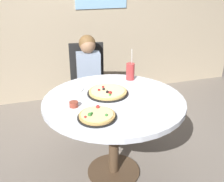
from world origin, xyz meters
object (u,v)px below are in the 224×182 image
object	(u,v)px
diner_child	(90,89)
plate_small	(73,90)
pizza_cheese	(108,92)
dining_table	(114,110)
sauce_bowl	(74,104)
soda_cup	(130,71)
pizza_veggie	(97,116)
chair_wooden	(88,80)

from	to	relation	value
diner_child	plate_small	xyz separation A→B (m)	(-0.28, -0.57, 0.27)
pizza_cheese	plate_small	bearing A→B (deg)	148.35
pizza_cheese	plate_small	xyz separation A→B (m)	(-0.27, 0.17, -0.01)
dining_table	sauce_bowl	xyz separation A→B (m)	(-0.33, -0.04, 0.12)
dining_table	pizza_cheese	world-z (taller)	pizza_cheese
dining_table	soda_cup	world-z (taller)	soda_cup
dining_table	diner_child	distance (m)	0.86
dining_table	pizza_veggie	distance (m)	0.35
sauce_bowl	diner_child	bearing A→B (deg)	69.82
chair_wooden	diner_child	size ratio (longest dim) A/B	0.88
dining_table	diner_child	world-z (taller)	diner_child
pizza_cheese	sauce_bowl	xyz separation A→B (m)	(-0.32, -0.15, 0.00)
pizza_veggie	plate_small	distance (m)	0.54
dining_table	pizza_cheese	xyz separation A→B (m)	(-0.02, 0.11, 0.12)
diner_child	sauce_bowl	xyz separation A→B (m)	(-0.33, -0.89, 0.29)
soda_cup	sauce_bowl	xyz separation A→B (m)	(-0.62, -0.40, -0.06)
pizza_veggie	dining_table	bearing A→B (deg)	51.00
pizza_veggie	sauce_bowl	world-z (taller)	pizza_veggie
diner_child	pizza_cheese	bearing A→B (deg)	-90.69
diner_child	plate_small	distance (m)	0.69
dining_table	chair_wooden	bearing A→B (deg)	89.36
soda_cup	plate_small	bearing A→B (deg)	-170.97
plate_small	dining_table	bearing A→B (deg)	-43.80
chair_wooden	plate_small	size ratio (longest dim) A/B	5.28
dining_table	soda_cup	distance (m)	0.50
chair_wooden	sauce_bowl	size ratio (longest dim) A/B	13.57
chair_wooden	soda_cup	size ratio (longest dim) A/B	3.10
pizza_veggie	soda_cup	world-z (taller)	soda_cup
dining_table	plate_small	xyz separation A→B (m)	(-0.29, 0.28, 0.11)
pizza_cheese	diner_child	bearing A→B (deg)	89.31
dining_table	plate_small	size ratio (longest dim) A/B	6.45
pizza_veggie	plate_small	xyz separation A→B (m)	(-0.08, 0.54, -0.01)
pizza_veggie	sauce_bowl	bearing A→B (deg)	119.34
pizza_veggie	sauce_bowl	distance (m)	0.26
pizza_veggie	plate_small	size ratio (longest dim) A/B	1.56
soda_cup	sauce_bowl	distance (m)	0.74
pizza_veggie	soda_cup	xyz separation A→B (m)	(0.49, 0.63, 0.06)
pizza_cheese	soda_cup	size ratio (longest dim) A/B	1.14
dining_table	pizza_cheese	distance (m)	0.16
dining_table	diner_child	size ratio (longest dim) A/B	1.07
soda_cup	plate_small	size ratio (longest dim) A/B	1.70
diner_child	chair_wooden	bearing A→B (deg)	83.40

